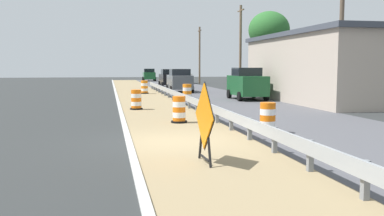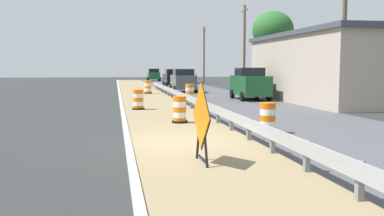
# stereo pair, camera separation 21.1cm
# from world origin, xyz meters

# --- Properties ---
(ground_plane) EXTENTS (160.00, 160.00, 0.00)m
(ground_plane) POSITION_xyz_m (0.00, 0.00, 0.00)
(ground_plane) COLOR #2B2D2D
(median_dirt_strip) EXTENTS (3.82, 120.00, 0.01)m
(median_dirt_strip) POSITION_xyz_m (0.71, 0.00, 0.00)
(median_dirt_strip) COLOR #8E7A56
(median_dirt_strip) RESTS_ON ground
(far_lane_asphalt) EXTENTS (6.72, 120.00, 0.00)m
(far_lane_asphalt) POSITION_xyz_m (5.98, 0.00, 0.00)
(far_lane_asphalt) COLOR #4C4C51
(far_lane_asphalt) RESTS_ON ground
(curb_near_edge) EXTENTS (0.20, 120.00, 0.11)m
(curb_near_edge) POSITION_xyz_m (-1.30, 0.00, 0.00)
(curb_near_edge) COLOR #ADADA8
(curb_near_edge) RESTS_ON ground
(guardrail_median) EXTENTS (0.18, 59.33, 0.71)m
(guardrail_median) POSITION_xyz_m (2.39, 1.89, 0.52)
(guardrail_median) COLOR #999EA3
(guardrail_median) RESTS_ON ground
(warning_sign_diamond) EXTENTS (0.11, 1.65, 1.96)m
(warning_sign_diamond) POSITION_xyz_m (0.35, -3.00, 1.05)
(warning_sign_diamond) COLOR black
(warning_sign_diamond) RESTS_ON ground
(traffic_barrel_nearest) EXTENTS (0.67, 0.67, 1.06)m
(traffic_barrel_nearest) POSITION_xyz_m (3.51, 1.04, 0.48)
(traffic_barrel_nearest) COLOR orange
(traffic_barrel_nearest) RESTS_ON ground
(traffic_barrel_close) EXTENTS (0.66, 0.66, 1.09)m
(traffic_barrel_close) POSITION_xyz_m (0.94, 4.32, 0.49)
(traffic_barrel_close) COLOR orange
(traffic_barrel_close) RESTS_ON ground
(traffic_barrel_mid) EXTENTS (0.68, 0.68, 1.07)m
(traffic_barrel_mid) POSITION_xyz_m (-0.44, 10.04, 0.48)
(traffic_barrel_mid) COLOR orange
(traffic_barrel_mid) RESTS_ON ground
(traffic_barrel_far) EXTENTS (0.74, 0.74, 1.13)m
(traffic_barrel_far) POSITION_xyz_m (3.28, 15.21, 0.51)
(traffic_barrel_far) COLOR orange
(traffic_barrel_far) RESTS_ON ground
(traffic_barrel_farther) EXTENTS (0.72, 0.72, 1.11)m
(traffic_barrel_farther) POSITION_xyz_m (1.08, 23.34, 0.50)
(traffic_barrel_farther) COLOR orange
(traffic_barrel_farther) RESTS_ON ground
(car_lead_near_lane) EXTENTS (2.10, 4.34, 2.01)m
(car_lead_near_lane) POSITION_xyz_m (4.71, 33.93, 1.01)
(car_lead_near_lane) COLOR black
(car_lead_near_lane) RESTS_ON ground
(car_trailing_near_lane) EXTENTS (2.12, 4.07, 2.22)m
(car_trailing_near_lane) POSITION_xyz_m (7.59, 15.54, 1.11)
(car_trailing_near_lane) COLOR #195128
(car_trailing_near_lane) RESTS_ON ground
(car_lead_far_lane) EXTENTS (2.10, 4.48, 1.95)m
(car_lead_far_lane) POSITION_xyz_m (4.42, 54.93, 0.98)
(car_lead_far_lane) COLOR #195128
(car_lead_far_lane) RESTS_ON ground
(car_mid_far_lane) EXTENTS (2.09, 4.49, 1.92)m
(car_mid_far_lane) POSITION_xyz_m (8.00, 44.06, 0.97)
(car_mid_far_lane) COLOR silver
(car_mid_far_lane) RESTS_ON ground
(car_trailing_far_lane) EXTENTS (2.10, 4.26, 2.08)m
(car_trailing_far_lane) POSITION_xyz_m (4.39, 24.97, 1.04)
(car_trailing_far_lane) COLOR #4C5156
(car_trailing_far_lane) RESTS_ON ground
(roadside_shop_near) EXTENTS (8.66, 14.20, 4.51)m
(roadside_shop_near) POSITION_xyz_m (13.34, 13.22, 2.27)
(roadside_shop_near) COLOR #AD9E8E
(roadside_shop_near) RESTS_ON ground
(utility_pole_near) EXTENTS (0.24, 1.80, 8.81)m
(utility_pole_near) POSITION_xyz_m (10.46, 8.36, 4.57)
(utility_pole_near) COLOR brown
(utility_pole_near) RESTS_ON ground
(utility_pole_mid) EXTENTS (0.24, 1.80, 8.14)m
(utility_pole_mid) POSITION_xyz_m (10.66, 26.87, 4.23)
(utility_pole_mid) COLOR brown
(utility_pole_mid) RESTS_ON ground
(utility_pole_far) EXTENTS (0.24, 1.80, 7.58)m
(utility_pole_far) POSITION_xyz_m (10.19, 43.46, 3.94)
(utility_pole_far) COLOR brown
(utility_pole_far) RESTS_ON ground
(tree_roadside) EXTENTS (3.73, 3.73, 7.31)m
(tree_roadside) POSITION_xyz_m (12.55, 24.31, 5.59)
(tree_roadside) COLOR brown
(tree_roadside) RESTS_ON ground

